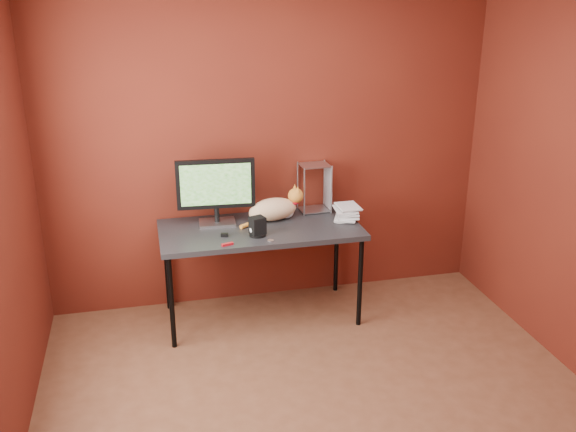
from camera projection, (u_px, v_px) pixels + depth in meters
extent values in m
cube|color=brown|center=(330.00, 422.00, 3.84)|extent=(3.50, 3.50, 0.01)
cube|color=#52170F|center=(269.00, 143.00, 4.99)|extent=(3.50, 0.02, 2.60)
cube|color=black|center=(260.00, 230.00, 4.81)|extent=(1.50, 0.70, 0.04)
cylinder|color=black|center=(172.00, 303.00, 4.51)|extent=(0.04, 0.04, 0.71)
cylinder|color=black|center=(360.00, 283.00, 4.81)|extent=(0.04, 0.04, 0.71)
cylinder|color=black|center=(167.00, 268.00, 5.06)|extent=(0.04, 0.04, 0.71)
cylinder|color=black|center=(336.00, 252.00, 5.36)|extent=(0.04, 0.04, 0.71)
cube|color=#ACADB1|center=(217.00, 223.00, 4.86)|extent=(0.28, 0.21, 0.02)
cylinder|color=black|center=(217.00, 214.00, 4.84)|extent=(0.04, 0.04, 0.11)
cube|color=black|center=(216.00, 184.00, 4.76)|extent=(0.59, 0.07, 0.38)
cube|color=#1A4913|center=(216.00, 184.00, 4.76)|extent=(0.52, 0.04, 0.31)
ellipsoid|color=#C37529|center=(273.00, 209.00, 4.92)|extent=(0.39, 0.25, 0.17)
ellipsoid|color=#C37529|center=(260.00, 213.00, 4.89)|extent=(0.20, 0.19, 0.14)
sphere|color=white|center=(287.00, 211.00, 4.97)|extent=(0.12, 0.12, 0.12)
sphere|color=orange|center=(296.00, 196.00, 4.95)|extent=(0.12, 0.12, 0.12)
cone|color=orange|center=(298.00, 189.00, 4.91)|extent=(0.04, 0.04, 0.05)
cone|color=orange|center=(295.00, 187.00, 4.96)|extent=(0.04, 0.04, 0.05)
cylinder|color=#B20B1C|center=(294.00, 202.00, 4.97)|extent=(0.09, 0.09, 0.01)
cylinder|color=orange|center=(250.00, 224.00, 4.83)|extent=(0.18, 0.14, 0.03)
ellipsoid|color=white|center=(256.00, 229.00, 4.63)|extent=(0.09, 0.09, 0.09)
ellipsoid|color=black|center=(254.00, 230.00, 4.59)|extent=(0.02, 0.01, 0.03)
ellipsoid|color=black|center=(259.00, 230.00, 4.60)|extent=(0.02, 0.01, 0.03)
cube|color=black|center=(257.00, 233.00, 4.60)|extent=(0.05, 0.01, 0.00)
cylinder|color=black|center=(258.00, 234.00, 4.64)|extent=(0.12, 0.12, 0.02)
cube|color=black|center=(257.00, 225.00, 4.62)|extent=(0.12, 0.12, 0.12)
imported|color=beige|center=(336.00, 204.00, 4.95)|extent=(0.24, 0.27, 0.22)
imported|color=beige|center=(337.00, 177.00, 4.88)|extent=(0.22, 0.26, 0.22)
imported|color=beige|center=(338.00, 149.00, 4.80)|extent=(0.20, 0.25, 0.22)
imported|color=beige|center=(339.00, 120.00, 4.73)|extent=(0.18, 0.23, 0.22)
imported|color=beige|center=(340.00, 90.00, 4.65)|extent=(0.17, 0.22, 0.22)
cylinder|color=#ACADB1|center=(304.00, 192.00, 4.97)|extent=(0.01, 0.01, 0.39)
cylinder|color=#ACADB1|center=(331.00, 190.00, 5.02)|extent=(0.01, 0.01, 0.39)
cylinder|color=#ACADB1|center=(298.00, 185.00, 5.14)|extent=(0.01, 0.01, 0.39)
cylinder|color=#ACADB1|center=(325.00, 183.00, 5.19)|extent=(0.01, 0.01, 0.39)
cube|color=#ACADB1|center=(314.00, 209.00, 5.15)|extent=(0.23, 0.19, 0.01)
cube|color=#ACADB1|center=(315.00, 165.00, 5.02)|extent=(0.23, 0.19, 0.01)
cube|color=#9E0C15|center=(227.00, 244.00, 4.47)|extent=(0.09, 0.05, 0.02)
cube|color=black|center=(224.00, 235.00, 4.62)|extent=(0.06, 0.04, 0.02)
cylinder|color=#ACADB1|center=(271.00, 240.00, 4.55)|extent=(0.04, 0.04, 0.00)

